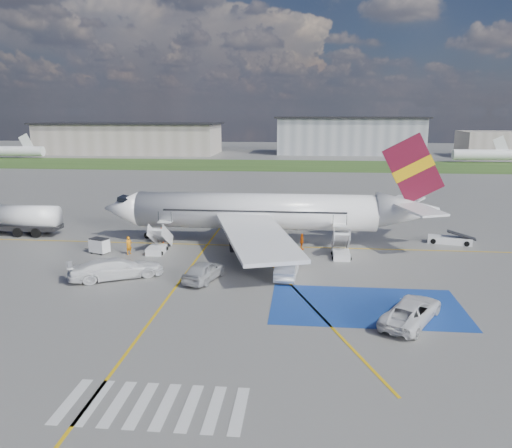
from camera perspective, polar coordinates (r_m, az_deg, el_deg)
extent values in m
plane|color=#60605E|center=(41.88, -1.99, -6.81)|extent=(400.00, 400.00, 0.00)
cube|color=#2D4C1E|center=(134.96, 3.36, 6.71)|extent=(400.00, 30.00, 0.01)
cube|color=gold|center=(53.26, -0.29, -2.52)|extent=(120.00, 0.20, 0.01)
cube|color=gold|center=(33.90, -12.89, -11.97)|extent=(0.20, 60.00, 0.01)
cube|color=gold|center=(53.26, -0.29, -2.52)|extent=(20.71, 56.45, 0.01)
cube|color=navy|center=(38.09, 12.47, -9.13)|extent=(14.00, 8.00, 0.01)
cube|color=silver|center=(27.73, -20.41, -18.41)|extent=(0.60, 4.00, 0.01)
cube|color=silver|center=(27.26, -18.01, -18.80)|extent=(0.60, 4.00, 0.01)
cube|color=silver|center=(26.84, -15.53, -19.16)|extent=(0.60, 4.00, 0.01)
cube|color=silver|center=(26.46, -12.95, -19.50)|extent=(0.60, 4.00, 0.01)
cube|color=silver|center=(26.14, -10.30, -19.81)|extent=(0.60, 4.00, 0.01)
cube|color=silver|center=(25.87, -7.58, -20.09)|extent=(0.60, 4.00, 0.01)
cube|color=silver|center=(25.65, -4.79, -20.33)|extent=(0.60, 4.00, 0.01)
cube|color=silver|center=(25.49, -1.96, -20.53)|extent=(0.60, 4.00, 0.01)
cube|color=gray|center=(179.78, -14.18, 9.43)|extent=(60.00, 22.00, 10.00)
cube|color=gray|center=(174.93, 10.59, 9.85)|extent=(48.00, 18.00, 12.00)
cylinder|color=white|center=(54.43, -0.07, 1.48)|extent=(26.00, 3.90, 3.90)
cone|color=white|center=(57.85, -15.03, 1.72)|extent=(4.00, 3.90, 3.90)
cube|color=black|center=(57.46, -14.53, 2.74)|extent=(1.67, 1.90, 0.82)
cone|color=white|center=(55.18, 16.92, 1.51)|extent=(6.50, 3.90, 3.90)
cube|color=white|center=(46.20, 0.12, -1.31)|extent=(9.86, 15.95, 1.40)
cube|color=white|center=(62.78, 1.61, 2.43)|extent=(9.86, 15.95, 1.40)
cylinder|color=#38383A|center=(49.45, -0.72, -2.04)|extent=(3.40, 2.10, 2.10)
cylinder|color=#38383A|center=(60.29, 0.45, 0.65)|extent=(3.40, 2.10, 2.10)
cube|color=maroon|center=(54.60, 17.52, 6.03)|extent=(6.62, 0.30, 7.45)
cube|color=#E4AB0C|center=(54.60, 17.52, 6.03)|extent=(4.36, 0.40, 3.08)
cube|color=white|center=(52.10, 18.28, 1.57)|extent=(4.73, 5.95, 0.49)
cube|color=white|center=(58.26, 16.95, 2.77)|extent=(4.73, 5.95, 0.49)
cube|color=black|center=(52.45, -0.29, 1.45)|extent=(19.50, 0.04, 0.18)
cube|color=black|center=(56.28, 0.12, 2.22)|extent=(19.50, 0.04, 0.18)
cube|color=white|center=(52.67, -10.87, -1.30)|extent=(1.40, 3.73, 2.32)
cube|color=white|center=(54.21, -10.36, 0.26)|extent=(1.40, 1.00, 0.12)
cylinder|color=black|center=(54.29, -11.09, 0.84)|extent=(0.06, 0.06, 1.10)
cylinder|color=black|center=(53.91, -9.66, 0.81)|extent=(0.06, 0.06, 1.10)
cube|color=white|center=(51.47, -11.32, -2.92)|extent=(1.60, 2.40, 0.70)
cube|color=white|center=(50.69, 9.64, -1.80)|extent=(1.40, 3.73, 2.32)
cube|color=white|center=(52.29, 9.54, -0.17)|extent=(1.40, 1.00, 0.12)
cylinder|color=black|center=(52.12, 8.80, 0.44)|extent=(0.06, 0.06, 1.10)
cylinder|color=black|center=(52.22, 10.33, 0.40)|extent=(0.06, 0.06, 1.10)
cube|color=white|center=(49.43, 9.71, -3.50)|extent=(1.60, 2.40, 0.70)
cylinder|color=white|center=(63.45, -24.71, 0.82)|extent=(7.49, 2.54, 2.53)
cube|color=black|center=(63.69, -24.61, -0.30)|extent=(7.49, 2.54, 0.55)
cube|color=white|center=(52.79, -17.47, -2.37)|extent=(2.15, 1.73, 1.31)
cube|color=black|center=(52.62, -17.52, -1.63)|extent=(2.03, 1.61, 0.11)
cube|color=white|center=(58.11, 21.26, -1.73)|extent=(4.73, 2.48, 0.75)
cube|color=black|center=(58.04, 22.42, -1.17)|extent=(3.12, 1.76, 0.84)
imported|color=#A5A7AC|center=(42.53, -5.97, -5.35)|extent=(3.30, 5.38, 1.71)
imported|color=silver|center=(43.20, 3.53, -5.05)|extent=(2.04, 5.12, 1.65)
imported|color=white|center=(35.89, 17.40, -9.09)|extent=(4.81, 5.92, 2.02)
imported|color=white|center=(44.47, -15.70, -4.54)|extent=(6.37, 4.86, 2.32)
imported|color=orange|center=(51.56, -14.32, -2.38)|extent=(0.75, 0.80, 1.84)
imported|color=#FF600D|center=(55.35, -10.71, -1.26)|extent=(0.98, 1.04, 1.69)
imported|color=orange|center=(51.82, 5.26, -2.01)|extent=(0.54, 1.06, 1.74)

